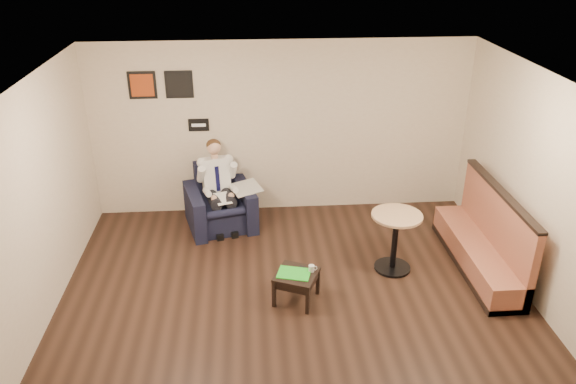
{
  "coord_description": "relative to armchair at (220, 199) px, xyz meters",
  "views": [
    {
      "loc": [
        -0.53,
        -5.47,
        4.35
      ],
      "look_at": [
        -0.03,
        1.2,
        1.14
      ],
      "focal_mm": 35.0,
      "sensor_mm": 36.0,
      "label": 1
    }
  ],
  "objects": [
    {
      "name": "newspaper",
      "position": [
        0.41,
        -0.0,
        0.17
      ],
      "size": [
        0.55,
        0.62,
        0.01
      ],
      "primitive_type": "cube",
      "rotation": [
        0.0,
        0.0,
        0.3
      ],
      "color": "silver",
      "rests_on": "armchair"
    },
    {
      "name": "ground",
      "position": [
        1.0,
        -2.42,
        -0.48
      ],
      "size": [
        6.0,
        6.0,
        0.0
      ],
      "primitive_type": "plane",
      "color": "black",
      "rests_on": "ground"
    },
    {
      "name": "art_print_left",
      "position": [
        -1.1,
        0.56,
        1.67
      ],
      "size": [
        0.42,
        0.03,
        0.42
      ],
      "primitive_type": "cube",
      "color": "#A73C14",
      "rests_on": "wall_back"
    },
    {
      "name": "armchair",
      "position": [
        0.0,
        0.0,
        0.0
      ],
      "size": [
        1.2,
        1.2,
        0.96
      ],
      "primitive_type": "cube",
      "rotation": [
        0.0,
        0.0,
        0.25
      ],
      "color": "black",
      "rests_on": "ground"
    },
    {
      "name": "wall_left",
      "position": [
        -2.0,
        -2.42,
        0.92
      ],
      "size": [
        0.02,
        6.0,
        2.8
      ],
      "primitive_type": "cube",
      "color": "beige",
      "rests_on": "ground"
    },
    {
      "name": "lap_papers",
      "position": [
        0.06,
        -0.22,
        0.11
      ],
      "size": [
        0.31,
        0.36,
        0.01
      ],
      "primitive_type": "cube",
      "rotation": [
        0.0,
        0.0,
        0.32
      ],
      "color": "white",
      "rests_on": "seated_man"
    },
    {
      "name": "side_table",
      "position": [
        1.02,
        -2.04,
        -0.28
      ],
      "size": [
        0.65,
        0.65,
        0.4
      ],
      "primitive_type": "cube",
      "rotation": [
        0.0,
        0.0,
        -0.41
      ],
      "color": "black",
      "rests_on": "ground"
    },
    {
      "name": "ceiling",
      "position": [
        1.0,
        -2.42,
        2.32
      ],
      "size": [
        6.0,
        6.0,
        0.02
      ],
      "primitive_type": "cube",
      "color": "white",
      "rests_on": "wall_back"
    },
    {
      "name": "wall_right",
      "position": [
        4.0,
        -2.42,
        0.92
      ],
      "size": [
        0.02,
        6.0,
        2.8
      ],
      "primitive_type": "cube",
      "color": "beige",
      "rests_on": "ground"
    },
    {
      "name": "art_print_right",
      "position": [
        -0.55,
        0.56,
        1.67
      ],
      "size": [
        0.42,
        0.03,
        0.42
      ],
      "primitive_type": "cube",
      "color": "black",
      "rests_on": "wall_back"
    },
    {
      "name": "cafe_table",
      "position": [
        2.42,
        -1.42,
        -0.05
      ],
      "size": [
        0.88,
        0.88,
        0.85
      ],
      "primitive_type": "cylinder",
      "rotation": [
        0.0,
        0.0,
        -0.35
      ],
      "color": "tan",
      "rests_on": "ground"
    },
    {
      "name": "smartphone",
      "position": [
        1.12,
        -1.93,
        -0.07
      ],
      "size": [
        0.14,
        0.12,
        0.01
      ],
      "primitive_type": "cube",
      "rotation": [
        0.0,
        0.0,
        -0.59
      ],
      "color": "black",
      "rests_on": "side_table"
    },
    {
      "name": "seated_man",
      "position": [
        0.03,
        -0.12,
        0.18
      ],
      "size": [
        0.84,
        1.06,
        1.31
      ],
      "primitive_type": null,
      "rotation": [
        0.0,
        0.0,
        0.25
      ],
      "color": "silver",
      "rests_on": "armchair"
    },
    {
      "name": "green_folder",
      "position": [
        0.99,
        -2.05,
        -0.07
      ],
      "size": [
        0.47,
        0.38,
        0.01
      ],
      "primitive_type": "cube",
      "rotation": [
        0.0,
        0.0,
        -0.27
      ],
      "color": "#2AD52A",
      "rests_on": "side_table"
    },
    {
      "name": "banquette",
      "position": [
        3.59,
        -1.45,
        0.09
      ],
      "size": [
        0.53,
        2.23,
        1.14
      ],
      "primitive_type": "cube",
      "color": "#98523B",
      "rests_on": "ground"
    },
    {
      "name": "wall_back",
      "position": [
        1.0,
        0.58,
        0.92
      ],
      "size": [
        6.0,
        0.02,
        2.8
      ],
      "primitive_type": "cube",
      "color": "beige",
      "rests_on": "ground"
    },
    {
      "name": "coffee_mug",
      "position": [
        1.21,
        -2.01,
        -0.03
      ],
      "size": [
        0.1,
        0.1,
        0.09
      ],
      "primitive_type": "cylinder",
      "rotation": [
        0.0,
        0.0,
        -0.41
      ],
      "color": "white",
      "rests_on": "side_table"
    },
    {
      "name": "seating_sign",
      "position": [
        -0.3,
        0.56,
        1.02
      ],
      "size": [
        0.32,
        0.02,
        0.2
      ],
      "primitive_type": "cube",
      "color": "black",
      "rests_on": "wall_back"
    }
  ]
}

